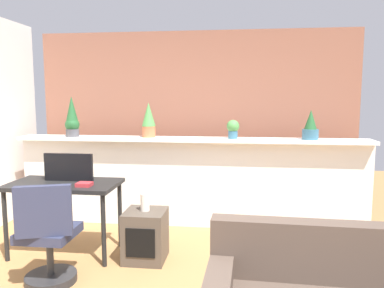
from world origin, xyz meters
The scene contains 13 objects.
divider_wall centered at (0.00, 2.00, 0.54)m, with size 4.33×0.16×1.08m, color white.
plant_shelf centered at (0.00, 1.96, 1.10)m, with size 4.33×0.34×0.04m, color white.
brick_wall_behind centered at (0.00, 2.60, 1.25)m, with size 4.33×0.10×2.50m, color #935B47.
potted_plant_0 centered at (-1.49, 1.92, 1.34)m, with size 0.18×0.18×0.51m.
potted_plant_1 centered at (-0.51, 1.97, 1.34)m, with size 0.17×0.17×0.43m.
potted_plant_2 centered at (0.53, 1.93, 1.24)m, with size 0.15×0.15×0.23m.
potted_plant_3 centered at (1.43, 1.94, 1.27)m, with size 0.19×0.19×0.35m.
desk centered at (-1.16, 0.97, 0.67)m, with size 1.10×0.60×0.75m.
tv_monitor centered at (-1.14, 1.05, 0.89)m, with size 0.52×0.04×0.29m, color black.
office_chair centered at (-1.00, 0.31, 0.39)m, with size 0.50×0.50×0.91m.
side_cube_shelf centered at (-0.31, 0.91, 0.25)m, with size 0.40×0.41×0.50m.
vase_on_shelf centered at (-0.31, 0.93, 0.59)m, with size 0.09×0.09×0.17m, color silver.
book_on_desk centered at (-0.89, 0.85, 0.77)m, with size 0.14×0.12×0.04m, color #B22D33.
Camera 1 is at (0.59, -2.59, 1.61)m, focal length 35.19 mm.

